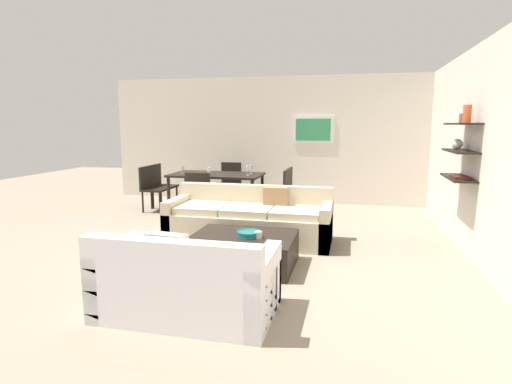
{
  "coord_description": "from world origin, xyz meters",
  "views": [
    {
      "loc": [
        1.52,
        -5.41,
        1.7
      ],
      "look_at": [
        0.19,
        0.2,
        0.75
      ],
      "focal_mm": 29.07,
      "sensor_mm": 36.0,
      "label": 1
    }
  ],
  "objects_px": {
    "loveseat_white": "(187,283)",
    "dining_chair_foot": "(200,194)",
    "sofa_beige": "(250,221)",
    "dining_table": "(216,177)",
    "dining_chair_head": "(230,180)",
    "wine_glass_right_near": "(248,168)",
    "wine_glass_foot": "(209,170)",
    "wine_glass_right_far": "(251,167)",
    "dining_chair_left_near": "(151,186)",
    "dining_chair_right_far": "(284,187)",
    "wine_glass_left_near": "(182,168)",
    "dining_chair_right_near": "(280,190)",
    "decorative_bowl": "(249,233)",
    "coffee_table": "(243,251)",
    "dining_chair_left_far": "(161,183)",
    "candle_jar": "(258,235)"
  },
  "relations": [
    {
      "from": "coffee_table",
      "to": "wine_glass_right_near",
      "type": "relative_size",
      "value": 6.39
    },
    {
      "from": "sofa_beige",
      "to": "dining_chair_right_near",
      "type": "bearing_deg",
      "value": 84.07
    },
    {
      "from": "decorative_bowl",
      "to": "dining_chair_head",
      "type": "relative_size",
      "value": 0.33
    },
    {
      "from": "dining_chair_head",
      "to": "wine_glass_right_near",
      "type": "xyz_separation_m",
      "value": [
        0.66,
        -1.0,
        0.38
      ]
    },
    {
      "from": "candle_jar",
      "to": "dining_chair_left_near",
      "type": "relative_size",
      "value": 0.1
    },
    {
      "from": "loveseat_white",
      "to": "wine_glass_right_far",
      "type": "height_order",
      "value": "wine_glass_right_far"
    },
    {
      "from": "sofa_beige",
      "to": "wine_glass_foot",
      "type": "height_order",
      "value": "wine_glass_foot"
    },
    {
      "from": "loveseat_white",
      "to": "wine_glass_right_near",
      "type": "bearing_deg",
      "value": 96.84
    },
    {
      "from": "coffee_table",
      "to": "dining_chair_left_near",
      "type": "xyz_separation_m",
      "value": [
        -2.59,
        2.67,
        0.31
      ]
    },
    {
      "from": "dining_chair_right_near",
      "to": "dining_chair_left_near",
      "type": "xyz_separation_m",
      "value": [
        -2.56,
        0.0,
        0.0
      ]
    },
    {
      "from": "loveseat_white",
      "to": "dining_chair_foot",
      "type": "height_order",
      "value": "dining_chair_foot"
    },
    {
      "from": "dining_chair_right_near",
      "to": "dining_chair_foot",
      "type": "xyz_separation_m",
      "value": [
        -1.28,
        -0.67,
        0.0
      ]
    },
    {
      "from": "coffee_table",
      "to": "dining_chair_right_near",
      "type": "bearing_deg",
      "value": 90.66
    },
    {
      "from": "sofa_beige",
      "to": "dining_table",
      "type": "relative_size",
      "value": 1.36
    },
    {
      "from": "sofa_beige",
      "to": "candle_jar",
      "type": "relative_size",
      "value": 26.43
    },
    {
      "from": "dining_chair_head",
      "to": "dining_chair_right_far",
      "type": "distance_m",
      "value": 1.44
    },
    {
      "from": "dining_chair_foot",
      "to": "wine_glass_left_near",
      "type": "bearing_deg",
      "value": 130.71
    },
    {
      "from": "dining_chair_left_near",
      "to": "dining_chair_right_near",
      "type": "bearing_deg",
      "value": 0.0
    },
    {
      "from": "dining_table",
      "to": "wine_glass_right_near",
      "type": "xyz_separation_m",
      "value": [
        0.66,
        -0.12,
        0.21
      ]
    },
    {
      "from": "dining_chair_right_far",
      "to": "wine_glass_right_near",
      "type": "xyz_separation_m",
      "value": [
        -0.62,
        -0.33,
        0.38
      ]
    },
    {
      "from": "sofa_beige",
      "to": "candle_jar",
      "type": "height_order",
      "value": "sofa_beige"
    },
    {
      "from": "loveseat_white",
      "to": "dining_chair_left_near",
      "type": "xyz_separation_m",
      "value": [
        -2.43,
        4.03,
        0.21
      ]
    },
    {
      "from": "loveseat_white",
      "to": "dining_chair_right_near",
      "type": "height_order",
      "value": "dining_chair_right_near"
    },
    {
      "from": "dining_table",
      "to": "dining_chair_head",
      "type": "relative_size",
      "value": 1.98
    },
    {
      "from": "wine_glass_right_far",
      "to": "wine_glass_foot",
      "type": "bearing_deg",
      "value": -141.08
    },
    {
      "from": "dining_chair_left_near",
      "to": "wine_glass_right_near",
      "type": "height_order",
      "value": "wine_glass_right_near"
    },
    {
      "from": "dining_table",
      "to": "loveseat_white",
      "type": "bearing_deg",
      "value": -74.82
    },
    {
      "from": "dining_chair_right_far",
      "to": "wine_glass_right_near",
      "type": "distance_m",
      "value": 0.8
    },
    {
      "from": "decorative_bowl",
      "to": "loveseat_white",
      "type": "bearing_deg",
      "value": -100.25
    },
    {
      "from": "sofa_beige",
      "to": "dining_chair_head",
      "type": "xyz_separation_m",
      "value": [
        -1.12,
        2.67,
        0.21
      ]
    },
    {
      "from": "loveseat_white",
      "to": "dining_chair_head",
      "type": "relative_size",
      "value": 1.76
    },
    {
      "from": "coffee_table",
      "to": "wine_glass_right_far",
      "type": "relative_size",
      "value": 6.77
    },
    {
      "from": "loveseat_white",
      "to": "dining_table",
      "type": "xyz_separation_m",
      "value": [
        -1.15,
        4.24,
        0.39
      ]
    },
    {
      "from": "loveseat_white",
      "to": "dining_table",
      "type": "distance_m",
      "value": 4.41
    },
    {
      "from": "sofa_beige",
      "to": "dining_chair_left_far",
      "type": "height_order",
      "value": "dining_chair_left_far"
    },
    {
      "from": "dining_chair_head",
      "to": "wine_glass_foot",
      "type": "xyz_separation_m",
      "value": [
        -0.0,
        -1.29,
        0.36
      ]
    },
    {
      "from": "dining_chair_foot",
      "to": "dining_chair_left_near",
      "type": "distance_m",
      "value": 1.44
    },
    {
      "from": "dining_chair_left_far",
      "to": "dining_chair_right_far",
      "type": "xyz_separation_m",
      "value": [
        2.56,
        0.0,
        0.0
      ]
    },
    {
      "from": "loveseat_white",
      "to": "sofa_beige",
      "type": "bearing_deg",
      "value": 90.81
    },
    {
      "from": "wine_glass_foot",
      "to": "coffee_table",
      "type": "bearing_deg",
      "value": -62.09
    },
    {
      "from": "dining_chair_left_far",
      "to": "wine_glass_left_near",
      "type": "xyz_separation_m",
      "value": [
        0.62,
        -0.33,
        0.35
      ]
    },
    {
      "from": "loveseat_white",
      "to": "dining_chair_right_near",
      "type": "relative_size",
      "value": 1.76
    },
    {
      "from": "dining_chair_right_far",
      "to": "wine_glass_left_near",
      "type": "height_order",
      "value": "wine_glass_left_near"
    },
    {
      "from": "dining_chair_foot",
      "to": "wine_glass_right_far",
      "type": "bearing_deg",
      "value": 56.64
    },
    {
      "from": "decorative_bowl",
      "to": "wine_glass_right_near",
      "type": "relative_size",
      "value": 1.5
    },
    {
      "from": "decorative_bowl",
      "to": "wine_glass_right_near",
      "type": "height_order",
      "value": "wine_glass_right_near"
    },
    {
      "from": "wine_glass_right_far",
      "to": "wine_glass_foot",
      "type": "distance_m",
      "value": 0.84
    },
    {
      "from": "wine_glass_right_near",
      "to": "sofa_beige",
      "type": "bearing_deg",
      "value": -74.63
    },
    {
      "from": "loveseat_white",
      "to": "dining_chair_foot",
      "type": "bearing_deg",
      "value": 108.9
    },
    {
      "from": "dining_chair_head",
      "to": "wine_glass_left_near",
      "type": "xyz_separation_m",
      "value": [
        -0.66,
        -1.0,
        0.35
      ]
    }
  ]
}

